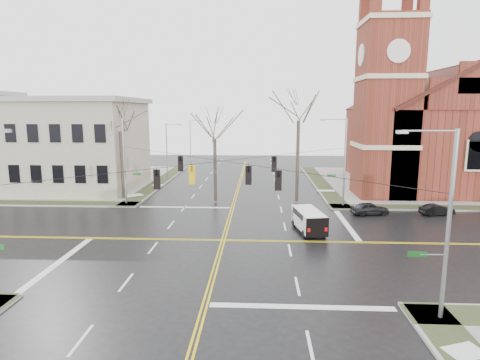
{
  "coord_description": "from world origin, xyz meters",
  "views": [
    {
      "loc": [
        2.78,
        -29.75,
        9.94
      ],
      "look_at": [
        1.01,
        6.0,
        3.72
      ],
      "focal_mm": 30.0,
      "sensor_mm": 36.0,
      "label": 1
    }
  ],
  "objects_px": {
    "streetlight_north_b": "(191,139)",
    "signal_pole_nw": "(126,159)",
    "tree_ne": "(299,115)",
    "signal_pole_ne": "(343,160)",
    "tree_nw_near": "(215,134)",
    "streetlight_north_a": "(168,149)",
    "parked_car_a": "(370,209)",
    "parked_car_b": "(437,210)",
    "church": "(427,122)",
    "tree_nw_far": "(120,127)",
    "signal_pole_se": "(445,221)",
    "cargo_van": "(308,219)"
  },
  "relations": [
    {
      "from": "parked_car_a",
      "to": "tree_nw_far",
      "type": "bearing_deg",
      "value": 67.79
    },
    {
      "from": "streetlight_north_b",
      "to": "tree_ne",
      "type": "bearing_deg",
      "value": -63.26
    },
    {
      "from": "signal_pole_se",
      "to": "tree_nw_near",
      "type": "height_order",
      "value": "tree_nw_near"
    },
    {
      "from": "cargo_van",
      "to": "tree_nw_near",
      "type": "bearing_deg",
      "value": 120.51
    },
    {
      "from": "streetlight_north_b",
      "to": "parked_car_a",
      "type": "height_order",
      "value": "streetlight_north_b"
    },
    {
      "from": "signal_pole_ne",
      "to": "streetlight_north_b",
      "type": "distance_m",
      "value": 42.61
    },
    {
      "from": "church",
      "to": "tree_nw_far",
      "type": "xyz_separation_m",
      "value": [
        -37.37,
        -10.84,
        -0.25
      ]
    },
    {
      "from": "signal_pole_nw",
      "to": "tree_ne",
      "type": "xyz_separation_m",
      "value": [
        18.17,
        1.77,
        4.5
      ]
    },
    {
      "from": "signal_pole_ne",
      "to": "streetlight_north_a",
      "type": "xyz_separation_m",
      "value": [
        -21.97,
        16.5,
        -0.48
      ]
    },
    {
      "from": "signal_pole_nw",
      "to": "parked_car_b",
      "type": "relative_size",
      "value": 2.79
    },
    {
      "from": "streetlight_north_b",
      "to": "tree_nw_far",
      "type": "height_order",
      "value": "tree_nw_far"
    },
    {
      "from": "streetlight_north_a",
      "to": "streetlight_north_b",
      "type": "bearing_deg",
      "value": 90.0
    },
    {
      "from": "tree_nw_far",
      "to": "signal_pole_nw",
      "type": "bearing_deg",
      "value": -62.27
    },
    {
      "from": "signal_pole_se",
      "to": "streetlight_north_a",
      "type": "xyz_separation_m",
      "value": [
        -21.97,
        39.5,
        -0.48
      ]
    },
    {
      "from": "church",
      "to": "signal_pole_ne",
      "type": "distance_m",
      "value": 19.22
    },
    {
      "from": "parked_car_a",
      "to": "parked_car_b",
      "type": "distance_m",
      "value": 6.42
    },
    {
      "from": "streetlight_north_a",
      "to": "tree_ne",
      "type": "bearing_deg",
      "value": -40.1
    },
    {
      "from": "parked_car_b",
      "to": "tree_ne",
      "type": "height_order",
      "value": "tree_ne"
    },
    {
      "from": "parked_car_a",
      "to": "signal_pole_nw",
      "type": "bearing_deg",
      "value": 72.68
    },
    {
      "from": "streetlight_north_a",
      "to": "tree_nw_far",
      "type": "height_order",
      "value": "tree_nw_far"
    },
    {
      "from": "tree_nw_near",
      "to": "tree_ne",
      "type": "relative_size",
      "value": 0.78
    },
    {
      "from": "signal_pole_ne",
      "to": "tree_ne",
      "type": "xyz_separation_m",
      "value": [
        -4.48,
        1.77,
        4.5
      ]
    },
    {
      "from": "parked_car_b",
      "to": "tree_nw_near",
      "type": "bearing_deg",
      "value": 66.55
    },
    {
      "from": "streetlight_north_b",
      "to": "tree_nw_near",
      "type": "relative_size",
      "value": 0.78
    },
    {
      "from": "signal_pole_nw",
      "to": "streetlight_north_b",
      "type": "xyz_separation_m",
      "value": [
        0.67,
        36.5,
        -0.48
      ]
    },
    {
      "from": "signal_pole_ne",
      "to": "parked_car_a",
      "type": "xyz_separation_m",
      "value": [
        2.11,
        -3.09,
        -4.34
      ]
    },
    {
      "from": "parked_car_b",
      "to": "tree_ne",
      "type": "xyz_separation_m",
      "value": [
        -13.0,
        4.69,
        8.92
      ]
    },
    {
      "from": "streetlight_north_a",
      "to": "tree_nw_near",
      "type": "relative_size",
      "value": 0.78
    },
    {
      "from": "church",
      "to": "streetlight_north_a",
      "type": "relative_size",
      "value": 3.44
    },
    {
      "from": "signal_pole_nw",
      "to": "church",
      "type": "bearing_deg",
      "value": 20.21
    },
    {
      "from": "signal_pole_ne",
      "to": "tree_nw_near",
      "type": "distance_m",
      "value": 13.71
    },
    {
      "from": "church",
      "to": "parked_car_b",
      "type": "relative_size",
      "value": 8.54
    },
    {
      "from": "signal_pole_ne",
      "to": "signal_pole_se",
      "type": "distance_m",
      "value": 23.0
    },
    {
      "from": "signal_pole_se",
      "to": "parked_car_b",
      "type": "height_order",
      "value": "signal_pole_se"
    },
    {
      "from": "tree_ne",
      "to": "parked_car_a",
      "type": "bearing_deg",
      "value": -36.4
    },
    {
      "from": "signal_pole_ne",
      "to": "signal_pole_se",
      "type": "relative_size",
      "value": 1.0
    },
    {
      "from": "signal_pole_nw",
      "to": "tree_nw_near",
      "type": "bearing_deg",
      "value": 10.18
    },
    {
      "from": "signal_pole_nw",
      "to": "signal_pole_se",
      "type": "xyz_separation_m",
      "value": [
        22.64,
        -23.0,
        0.0
      ]
    },
    {
      "from": "signal_pole_ne",
      "to": "church",
      "type": "bearing_deg",
      "value": 44.66
    },
    {
      "from": "church",
      "to": "tree_nw_near",
      "type": "height_order",
      "value": "church"
    },
    {
      "from": "streetlight_north_b",
      "to": "signal_pole_nw",
      "type": "bearing_deg",
      "value": -91.05
    },
    {
      "from": "streetlight_north_b",
      "to": "tree_ne",
      "type": "xyz_separation_m",
      "value": [
        17.5,
        -34.73,
        4.98
      ]
    },
    {
      "from": "signal_pole_se",
      "to": "signal_pole_ne",
      "type": "bearing_deg",
      "value": 90.0
    },
    {
      "from": "signal_pole_se",
      "to": "tree_nw_far",
      "type": "relative_size",
      "value": 0.8
    },
    {
      "from": "parked_car_b",
      "to": "tree_nw_far",
      "type": "distance_m",
      "value": 33.78
    },
    {
      "from": "signal_pole_se",
      "to": "tree_nw_far",
      "type": "bearing_deg",
      "value": 133.24
    },
    {
      "from": "cargo_van",
      "to": "parked_car_a",
      "type": "relative_size",
      "value": 1.37
    },
    {
      "from": "streetlight_north_a",
      "to": "parked_car_b",
      "type": "xyz_separation_m",
      "value": [
        30.5,
        -19.43,
        -3.94
      ]
    },
    {
      "from": "signal_pole_ne",
      "to": "tree_nw_far",
      "type": "xyz_separation_m",
      "value": [
        -23.93,
        2.45,
        3.24
      ]
    },
    {
      "from": "signal_pole_nw",
      "to": "tree_nw_far",
      "type": "height_order",
      "value": "tree_nw_far"
    }
  ]
}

